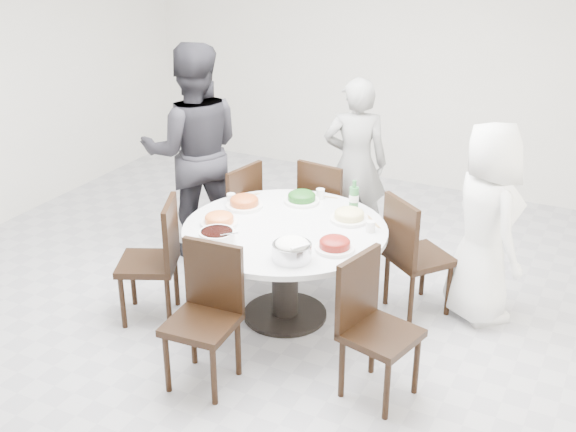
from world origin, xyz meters
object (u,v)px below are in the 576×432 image
at_px(chair_nw, 228,215).
at_px(beverage_bottle, 354,196).
at_px(diner_left, 194,151).
at_px(chair_s, 201,321).
at_px(diner_right, 486,223).
at_px(rice_bowl, 292,252).
at_px(chair_ne, 420,255).
at_px(soup_bowl, 217,236).
at_px(dining_table, 285,273).
at_px(chair_sw, 147,261).
at_px(chair_n, 330,210).
at_px(diner_middle, 355,164).
at_px(chair_se, 381,332).

bearing_deg(chair_nw, beverage_bottle, 98.13).
bearing_deg(diner_left, chair_nw, 125.80).
height_order(chair_s, diner_right, diner_right).
bearing_deg(chair_nw, rice_bowl, 58.14).
bearing_deg(chair_ne, diner_right, -123.99).
height_order(rice_bowl, soup_bowl, rice_bowl).
bearing_deg(dining_table, chair_nw, 146.73).
xyz_separation_m(dining_table, soup_bowl, (-0.32, -0.42, 0.41)).
relative_size(chair_sw, beverage_bottle, 3.80).
bearing_deg(chair_n, diner_middle, -91.88).
bearing_deg(dining_table, chair_n, 94.66).
relative_size(dining_table, chair_se, 1.58).
height_order(chair_nw, rice_bowl, chair_nw).
height_order(chair_ne, chair_s, same).
bearing_deg(diner_right, chair_sw, 76.91).
height_order(chair_nw, soup_bowl, chair_nw).
relative_size(dining_table, diner_right, 0.98).
xyz_separation_m(chair_nw, chair_s, (0.72, -1.52, 0.00)).
relative_size(dining_table, chair_n, 1.58).
xyz_separation_m(chair_n, chair_sw, (-0.83, -1.49, 0.00)).
distance_m(chair_n, diner_left, 1.29).
height_order(chair_nw, diner_middle, diner_middle).
xyz_separation_m(dining_table, diner_middle, (-0.02, 1.42, 0.41)).
distance_m(chair_s, beverage_bottle, 1.60).
distance_m(chair_n, diner_right, 1.45).
xyz_separation_m(chair_se, beverage_bottle, (-0.64, 1.09, 0.40)).
bearing_deg(rice_bowl, diner_left, 143.58).
height_order(diner_right, rice_bowl, diner_right).
bearing_deg(chair_sw, chair_se, 61.02).
bearing_deg(dining_table, diner_middle, 90.87).
distance_m(chair_n, soup_bowl, 1.50).
bearing_deg(beverage_bottle, chair_se, -59.47).
xyz_separation_m(diner_middle, soup_bowl, (-0.29, -1.84, 0.01)).
relative_size(chair_s, soup_bowl, 3.76).
xyz_separation_m(chair_sw, diner_middle, (0.89, 1.88, 0.31)).
bearing_deg(chair_sw, diner_middle, 129.21).
distance_m(chair_n, chair_nw, 0.88).
height_order(dining_table, diner_left, diner_left).
relative_size(dining_table, chair_nw, 1.58).
height_order(chair_nw, beverage_bottle, beverage_bottle).
relative_size(chair_n, diner_left, 0.51).
bearing_deg(dining_table, chair_ne, 32.61).
xyz_separation_m(chair_s, diner_middle, (0.08, 2.40, 0.31)).
distance_m(chair_s, soup_bowl, 0.68).
bearing_deg(chair_nw, chair_n, 133.51).
xyz_separation_m(chair_sw, chair_s, (0.82, -0.52, 0.00)).
bearing_deg(chair_sw, chair_nw, 148.99).
relative_size(chair_nw, diner_middle, 0.61).
distance_m(dining_table, chair_n, 1.03).
xyz_separation_m(chair_nw, soup_bowl, (0.50, -0.96, 0.31)).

